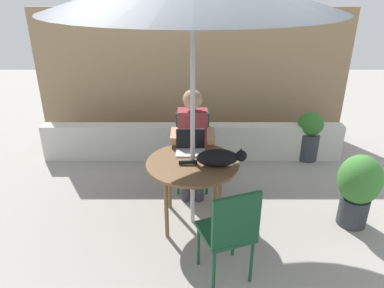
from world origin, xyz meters
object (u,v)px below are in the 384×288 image
person_seated (192,137)px  potted_plant_near_fence (309,135)px  patio_table (192,168)px  chair_occupied (192,145)px  chair_empty (229,229)px  laptop (190,145)px  potted_plant_by_chair (358,186)px  cat (219,158)px

person_seated → potted_plant_near_fence: (1.63, 0.84, -0.33)m
patio_table → person_seated: person_seated is taller
chair_occupied → person_seated: bearing=-90.0°
chair_empty → potted_plant_near_fence: bearing=59.8°
person_seated → laptop: person_seated is taller
chair_occupied → person_seated: (-0.00, -0.16, 0.17)m
potted_plant_by_chair → potted_plant_near_fence: bearing=91.4°
patio_table → laptop: 0.29m
cat → potted_plant_by_chair: cat is taller
patio_table → potted_plant_near_fence: size_ratio=1.33×
laptop → cat: 0.44m
patio_table → chair_occupied: (0.00, 0.79, -0.11)m
chair_occupied → potted_plant_near_fence: (1.63, 0.68, -0.16)m
chair_empty → patio_table: bearing=110.0°
cat → potted_plant_by_chair: (1.40, 0.04, -0.34)m
laptop → potted_plant_by_chair: 1.74m
chair_empty → cat: bearing=92.9°
person_seated → patio_table: bearing=-90.0°
chair_empty → laptop: (-0.32, 1.07, 0.24)m
chair_occupied → potted_plant_near_fence: chair_occupied is taller
laptop → potted_plant_by_chair: bearing=-10.0°
patio_table → laptop: laptop is taller
chair_empty → potted_plant_near_fence: 2.65m
potted_plant_near_fence → chair_empty: bearing=-120.2°
patio_table → potted_plant_near_fence: 2.21m
chair_empty → potted_plant_near_fence: chair_empty is taller
potted_plant_near_fence → potted_plant_by_chair: bearing=-88.6°
cat → potted_plant_by_chair: 1.45m
patio_table → cat: bearing=-16.0°
patio_table → chair_empty: chair_empty is taller
person_seated → laptop: size_ratio=4.11×
patio_table → chair_occupied: 0.80m
patio_table → person_seated: 0.63m
person_seated → chair_empty: bearing=-78.4°
laptop → potted_plant_by_chair: laptop is taller
chair_occupied → chair_empty: same height
patio_table → potted_plant_near_fence: (1.63, 1.47, -0.27)m
laptop → cat: size_ratio=0.46×
patio_table → person_seated: size_ratio=0.74×
laptop → potted_plant_near_fence: 2.09m
chair_empty → potted_plant_near_fence: (1.33, 2.28, -0.16)m
laptop → person_seated: bearing=86.6°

